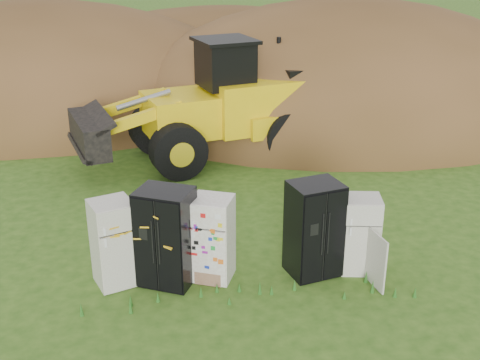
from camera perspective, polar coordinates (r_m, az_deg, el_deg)
The scene contains 10 objects.
ground at distance 12.00m, azimuth 0.22°, elevation -9.05°, with size 120.00×120.00×0.00m, color #2A4E15.
fridge_leftmost at distance 11.63m, azimuth -11.87°, elevation -5.86°, with size 0.75×0.72×1.70m, color silver, non-canonical shape.
fridge_black_side at distance 11.45m, azimuth -7.03°, elevation -5.38°, with size 1.00×0.79×1.91m, color black, non-canonical shape.
fridge_sticker at distance 11.58m, azimuth -2.62°, elevation -5.55°, with size 0.75×0.69×1.68m, color white, non-canonical shape.
fridge_black_right at distance 11.77m, azimuth 7.03°, elevation -4.62°, with size 0.95×0.79×1.90m, color black, non-canonical shape.
fridge_open_door at distance 12.08m, azimuth 11.31°, elevation -5.06°, with size 0.71×0.65×1.56m, color silver, non-canonical shape.
wheel_loader at distance 17.49m, azimuth -4.08°, elevation 7.36°, with size 7.26×2.94×3.51m, color yellow, non-canonical shape.
dirt_mound_right at distance 23.08m, azimuth 9.69°, elevation 6.25°, with size 16.51×12.11×8.41m, color #4D3418.
dirt_mound_left at distance 25.19m, azimuth -17.90°, elevation 6.83°, with size 17.11×12.84×7.98m, color #4D3418.
dirt_mound_back at distance 29.23m, azimuth -1.68°, elevation 9.92°, with size 18.36×12.24×6.38m, color #4D3418.
Camera 1 is at (-1.16, -10.19, 6.23)m, focal length 45.00 mm.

